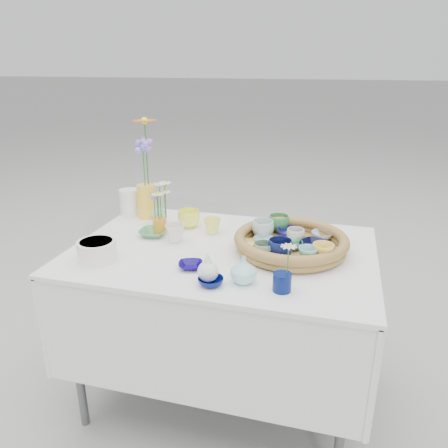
% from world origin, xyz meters
% --- Properties ---
extents(ground, '(80.00, 80.00, 0.00)m').
position_xyz_m(ground, '(0.00, 0.00, 0.00)').
color(ground, '#979692').
extents(display_table, '(1.26, 0.86, 0.77)m').
position_xyz_m(display_table, '(0.00, 0.00, 0.00)').
color(display_table, white).
rests_on(display_table, ground).
extents(wicker_tray, '(0.47, 0.47, 0.08)m').
position_xyz_m(wicker_tray, '(0.28, 0.05, 0.80)').
color(wicker_tray, brown).
rests_on(wicker_tray, display_table).
extents(tray_ceramic_0, '(0.13, 0.13, 0.04)m').
position_xyz_m(tray_ceramic_0, '(0.27, 0.15, 0.80)').
color(tray_ceramic_0, navy).
rests_on(tray_ceramic_0, wicker_tray).
extents(tray_ceramic_1, '(0.16, 0.16, 0.03)m').
position_xyz_m(tray_ceramic_1, '(0.38, 0.06, 0.80)').
color(tray_ceramic_1, black).
rests_on(tray_ceramic_1, wicker_tray).
extents(tray_ceramic_2, '(0.11, 0.11, 0.08)m').
position_xyz_m(tray_ceramic_2, '(0.41, -0.06, 0.82)').
color(tray_ceramic_2, '#FBD352').
rests_on(tray_ceramic_2, wicker_tray).
extents(tray_ceramic_3, '(0.10, 0.10, 0.03)m').
position_xyz_m(tray_ceramic_3, '(0.28, 0.04, 0.80)').
color(tray_ceramic_3, '#3F9C67').
rests_on(tray_ceramic_3, wicker_tray).
extents(tray_ceramic_4, '(0.10, 0.10, 0.06)m').
position_xyz_m(tray_ceramic_4, '(0.19, -0.08, 0.81)').
color(tray_ceramic_4, slate).
rests_on(tray_ceramic_4, wicker_tray).
extents(tray_ceramic_5, '(0.11, 0.11, 0.03)m').
position_xyz_m(tray_ceramic_5, '(0.17, 0.06, 0.80)').
color(tray_ceramic_5, '#9ABFB8').
rests_on(tray_ceramic_5, wicker_tray).
extents(tray_ceramic_6, '(0.10, 0.10, 0.08)m').
position_xyz_m(tray_ceramic_6, '(0.15, 0.13, 0.82)').
color(tray_ceramic_6, silver).
rests_on(tray_ceramic_6, wicker_tray).
extents(tray_ceramic_7, '(0.09, 0.09, 0.06)m').
position_xyz_m(tray_ceramic_7, '(0.29, 0.11, 0.81)').
color(tray_ceramic_7, beige).
rests_on(tray_ceramic_7, wicker_tray).
extents(tray_ceramic_8, '(0.12, 0.12, 0.03)m').
position_xyz_m(tray_ceramic_8, '(0.40, 0.18, 0.80)').
color(tray_ceramic_8, '#AAC2E9').
rests_on(tray_ceramic_8, wicker_tray).
extents(tray_ceramic_9, '(0.13, 0.13, 0.08)m').
position_xyz_m(tray_ceramic_9, '(0.25, -0.07, 0.82)').
color(tray_ceramic_9, '#0E1848').
rests_on(tray_ceramic_9, wicker_tray).
extents(tray_ceramic_10, '(0.09, 0.09, 0.03)m').
position_xyz_m(tray_ceramic_10, '(0.11, -0.00, 0.80)').
color(tray_ceramic_10, '#E5D470').
rests_on(tray_ceramic_10, wicker_tray).
extents(tray_ceramic_11, '(0.10, 0.10, 0.07)m').
position_xyz_m(tray_ceramic_11, '(0.36, -0.09, 0.82)').
color(tray_ceramic_11, '#80C0BC').
rests_on(tray_ceramic_11, wicker_tray).
extents(tray_ceramic_12, '(0.12, 0.12, 0.08)m').
position_xyz_m(tray_ceramic_12, '(0.20, 0.22, 0.82)').
color(tray_ceramic_12, '#327E41').
rests_on(tray_ceramic_12, wicker_tray).
extents(loose_ceramic_0, '(0.11, 0.11, 0.08)m').
position_xyz_m(loose_ceramic_0, '(-0.23, 0.21, 0.81)').
color(loose_ceramic_0, '#FCFD4B').
rests_on(loose_ceramic_0, display_table).
extents(loose_ceramic_1, '(0.10, 0.10, 0.07)m').
position_xyz_m(loose_ceramic_1, '(-0.09, 0.16, 0.80)').
color(loose_ceramic_1, '#FAF760').
rests_on(loose_ceramic_1, display_table).
extents(loose_ceramic_2, '(0.13, 0.13, 0.03)m').
position_xyz_m(loose_ceramic_2, '(-0.35, 0.06, 0.78)').
color(loose_ceramic_2, '#4B8E5B').
rests_on(loose_ceramic_2, display_table).
extents(loose_ceramic_3, '(0.11, 0.11, 0.08)m').
position_xyz_m(loose_ceramic_3, '(-0.22, 0.02, 0.81)').
color(loose_ceramic_3, silver).
rests_on(loose_ceramic_3, display_table).
extents(loose_ceramic_4, '(0.12, 0.12, 0.02)m').
position_xyz_m(loose_ceramic_4, '(-0.07, -0.21, 0.78)').
color(loose_ceramic_4, '#0B0159').
rests_on(loose_ceramic_4, display_table).
extents(loose_ceramic_5, '(0.09, 0.09, 0.06)m').
position_xyz_m(loose_ceramic_5, '(-0.39, 0.22, 0.80)').
color(loose_ceramic_5, '#95DEC1').
rests_on(loose_ceramic_5, display_table).
extents(loose_ceramic_6, '(0.10, 0.10, 0.03)m').
position_xyz_m(loose_ceramic_6, '(0.04, -0.32, 0.78)').
color(loose_ceramic_6, '#050F51').
rests_on(loose_ceramic_6, display_table).
extents(fluted_bowl, '(0.19, 0.19, 0.08)m').
position_xyz_m(fluted_bowl, '(-0.45, -0.24, 0.81)').
color(fluted_bowl, white).
rests_on(fluted_bowl, display_table).
extents(bud_vase_paleblue, '(0.08, 0.08, 0.12)m').
position_xyz_m(bud_vase_paleblue, '(0.03, -0.29, 0.82)').
color(bud_vase_paleblue, white).
rests_on(bud_vase_paleblue, display_table).
extents(bud_vase_seafoam, '(0.13, 0.13, 0.10)m').
position_xyz_m(bud_vase_seafoam, '(0.15, -0.27, 0.82)').
color(bud_vase_seafoam, '#9BE3D8').
rests_on(bud_vase_seafoam, display_table).
extents(bud_vase_cobalt, '(0.08, 0.08, 0.07)m').
position_xyz_m(bud_vase_cobalt, '(0.29, -0.29, 0.80)').
color(bud_vase_cobalt, '#04124D').
rests_on(bud_vase_cobalt, display_table).
extents(single_daisy, '(0.08, 0.08, 0.12)m').
position_xyz_m(single_daisy, '(0.31, -0.28, 0.88)').
color(single_daisy, white).
rests_on(single_daisy, bud_vase_cobalt).
extents(tall_vase_yellow, '(0.09, 0.09, 0.17)m').
position_xyz_m(tall_vase_yellow, '(-0.48, 0.28, 0.85)').
color(tall_vase_yellow, yellow).
rests_on(tall_vase_yellow, display_table).
extents(gerbera, '(0.14, 0.14, 0.33)m').
position_xyz_m(gerbera, '(-0.47, 0.30, 1.09)').
color(gerbera, orange).
rests_on(gerbera, tall_vase_yellow).
extents(hydrangea, '(0.10, 0.10, 0.28)m').
position_xyz_m(hydrangea, '(-0.47, 0.27, 1.03)').
color(hydrangea, '#6367CB').
rests_on(hydrangea, tall_vase_yellow).
extents(white_pitcher, '(0.16, 0.13, 0.13)m').
position_xyz_m(white_pitcher, '(-0.58, 0.30, 0.83)').
color(white_pitcher, white).
rests_on(white_pitcher, display_table).
extents(daisy_cup, '(0.07, 0.07, 0.07)m').
position_xyz_m(daisy_cup, '(-0.33, 0.11, 0.80)').
color(daisy_cup, orange).
rests_on(daisy_cup, display_table).
extents(daisy_posy, '(0.09, 0.09, 0.17)m').
position_xyz_m(daisy_posy, '(-0.33, 0.11, 0.92)').
color(daisy_posy, white).
rests_on(daisy_posy, daisy_cup).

